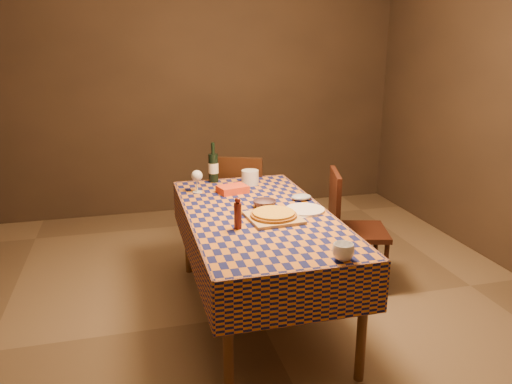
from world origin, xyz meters
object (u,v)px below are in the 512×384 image
chair_far (240,199)px  dining_table (258,223)px  white_plate (305,210)px  cutting_board (274,218)px  pizza (274,214)px  wine_bottle (213,167)px  bowl (265,204)px  chair_right (349,223)px

chair_far → dining_table: bearing=-96.5°
dining_table → white_plate: size_ratio=6.92×
cutting_board → pizza: 0.02m
dining_table → chair_far: chair_far is taller
dining_table → chair_far: size_ratio=1.98×
pizza → wine_bottle: 1.02m
bowl → white_plate: (0.24, -0.14, -0.02)m
pizza → chair_right: 0.90m
cutting_board → chair_far: (0.06, 1.23, -0.26)m
chair_right → wine_bottle: bearing=149.2°
dining_table → chair_far: bearing=83.5°
pizza → chair_right: (0.74, 0.43, -0.28)m
bowl → chair_right: (0.73, 0.18, -0.27)m
bowl → wine_bottle: size_ratio=0.49×
pizza → wine_bottle: (-0.21, 0.99, 0.09)m
pizza → white_plate: (0.25, 0.11, -0.03)m
cutting_board → bowl: 0.25m
dining_table → chair_right: bearing=19.2°
dining_table → pizza: pizza is taller
wine_bottle → chair_far: size_ratio=0.35×
cutting_board → bowl: size_ratio=2.04×
cutting_board → chair_right: size_ratio=0.35×
chair_far → bowl: bearing=-92.8°
pizza → dining_table: bearing=113.3°
cutting_board → white_plate: size_ratio=1.22×
white_plate → chair_far: 1.17m
pizza → bowl: 0.25m
bowl → wine_bottle: 0.78m
bowl → wine_bottle: (-0.22, 0.74, 0.10)m
wine_bottle → chair_far: wine_bottle is taller
white_plate → chair_far: size_ratio=0.29×
wine_bottle → dining_table: bearing=-80.0°
bowl → wine_bottle: wine_bottle is taller
dining_table → pizza: 0.20m
cutting_board → chair_right: chair_right is taller
wine_bottle → chair_far: bearing=41.1°
bowl → pizza: bearing=-92.3°
dining_table → wine_bottle: wine_bottle is taller
pizza → white_plate: size_ratio=1.44×
dining_table → cutting_board: bearing=-66.7°
bowl → white_plate: 0.28m
dining_table → chair_right: chair_right is taller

